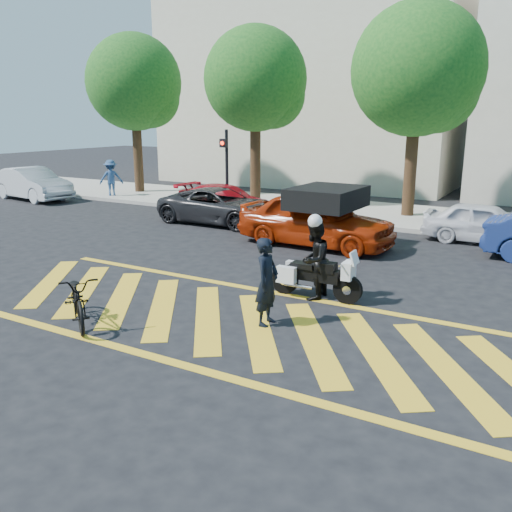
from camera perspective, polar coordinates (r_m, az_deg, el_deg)
The scene contains 18 objects.
ground at distance 10.10m, azimuth -2.30°, elevation -6.99°, with size 90.00×90.00×0.00m, color black.
sidewalk at distance 20.87m, azimuth 15.61°, elevation 3.99°, with size 60.00×5.00×0.15m, color #9E998E.
crosswalk at distance 10.11m, azimuth -2.49°, elevation -6.93°, with size 12.33×4.00×0.01m.
building_left at distance 31.75m, azimuth 6.00°, elevation 16.81°, with size 16.00×8.00×10.00m, color beige.
tree_far_left at distance 26.87m, azimuth -12.39°, elevation 17.09°, with size 4.40×4.40×7.41m.
tree_left at distance 23.05m, azimuth 0.30°, elevation 17.75°, with size 4.20×4.20×7.26m.
tree_center at distance 20.63m, azimuth 17.01°, elevation 17.82°, with size 4.60×4.60×7.56m.
signal_pole at distance 21.17m, azimuth -3.18°, elevation 9.69°, with size 0.28×0.43×3.20m.
officer_bike at distance 9.74m, azimuth 1.16°, elevation -2.74°, with size 0.59×0.39×1.62m, color black.
bicycle at distance 10.38m, azimuth -18.24°, elevation -4.26°, with size 0.65×1.86×0.98m, color black.
police_motorcycle at distance 11.30m, azimuth 6.14°, elevation -2.11°, with size 2.01×0.65×0.89m.
officer_moto at distance 11.21m, azimuth 6.12°, elevation -0.43°, with size 0.80×0.62×1.64m, color black.
red_convertible at distance 15.85m, azimuth 6.34°, elevation 3.84°, with size 1.85×4.61×1.57m, color #982307.
parked_far_left at distance 26.70m, azimuth -22.49°, elevation 7.04°, with size 1.53×4.39×1.45m, color #B2B5BA.
parked_left at distance 20.72m, azimuth -3.25°, elevation 5.86°, with size 1.63×4.02×1.17m, color #A20A15.
parked_mid_left at distance 19.18m, azimuth -3.79°, elevation 5.26°, with size 2.06×4.47×1.24m, color black.
parked_mid_right at distance 17.52m, azimuth 23.00°, elevation 3.20°, with size 1.44×3.57×1.22m, color silver.
pedestrian_left at distance 25.83m, azimuth -15.01°, elevation 7.96°, with size 1.05×0.60×1.62m, color navy.
Camera 1 is at (5.04, -7.92, 3.70)m, focal length 38.00 mm.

